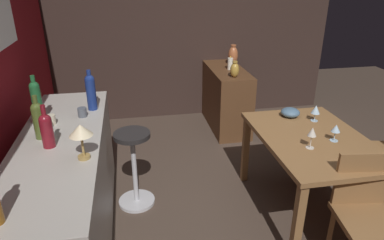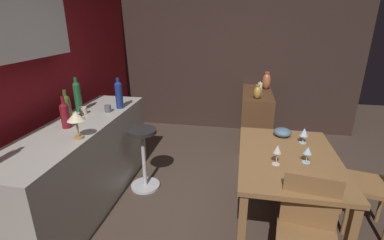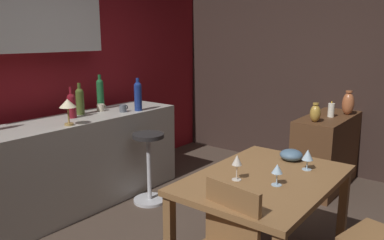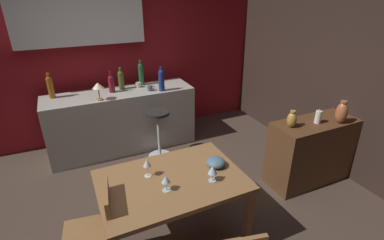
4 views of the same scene
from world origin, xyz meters
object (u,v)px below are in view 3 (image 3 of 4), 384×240
(wine_glass_right, at_px, (277,170))
(cup_cream, at_px, (101,108))
(vase_brass, at_px, (315,113))
(wine_glass_left, at_px, (237,161))
(vase_copper, at_px, (348,103))
(wine_bottle_ruby, at_px, (72,104))
(wine_bottle_olive, at_px, (80,100))
(wine_glass_center, at_px, (308,155))
(pillar_candle_tall, at_px, (331,110))
(counter_lamp, at_px, (68,105))
(wine_bottle_green, at_px, (100,93))
(bar_stool, at_px, (149,166))
(wine_bottle_cobalt, at_px, (138,95))
(cup_slate, at_px, (123,108))
(fruit_bowl, at_px, (291,155))
(dining_table, at_px, (265,189))
(sideboard_cabinet, at_px, (327,151))

(wine_glass_right, relative_size, cup_cream, 1.27)
(cup_cream, xyz_separation_m, vase_brass, (1.24, -1.89, -0.03))
(wine_glass_left, relative_size, vase_copper, 0.64)
(wine_bottle_ruby, bearing_deg, cup_cream, 8.63)
(vase_copper, bearing_deg, wine_bottle_olive, 135.11)
(wine_glass_center, relative_size, pillar_candle_tall, 0.86)
(wine_glass_center, relative_size, counter_lamp, 0.63)
(vase_copper, bearing_deg, wine_glass_center, -172.44)
(wine_glass_left, xyz_separation_m, wine_bottle_olive, (0.23, 2.01, 0.18))
(wine_glass_right, xyz_separation_m, wine_bottle_green, (0.47, 2.33, 0.24))
(bar_stool, relative_size, wine_bottle_ruby, 2.38)
(wine_bottle_cobalt, relative_size, cup_slate, 3.29)
(pillar_candle_tall, bearing_deg, fruit_bowl, -173.27)
(wine_bottle_cobalt, distance_m, vase_copper, 2.34)
(dining_table, bearing_deg, cup_slate, 77.70)
(bar_stool, bearing_deg, wine_bottle_cobalt, 60.03)
(wine_bottle_olive, height_order, pillar_candle_tall, wine_bottle_olive)
(wine_glass_center, distance_m, wine_bottle_olive, 2.33)
(wine_bottle_green, distance_m, cup_cream, 0.19)
(wine_bottle_cobalt, bearing_deg, cup_slate, 155.35)
(counter_lamp, height_order, vase_copper, counter_lamp)
(bar_stool, distance_m, counter_lamp, 1.03)
(wine_glass_center, height_order, fruit_bowl, wine_glass_center)
(sideboard_cabinet, bearing_deg, wine_bottle_cobalt, 130.55)
(wine_glass_left, xyz_separation_m, vase_brass, (1.71, 0.10, 0.04))
(wine_bottle_green, bearing_deg, wine_bottle_ruby, -161.87)
(vase_brass, bearing_deg, bar_stool, 132.37)
(wine_bottle_olive, bearing_deg, dining_table, -91.55)
(dining_table, relative_size, wine_bottle_olive, 3.84)
(wine_bottle_green, bearing_deg, wine_glass_center, -91.68)
(dining_table, relative_size, pillar_candle_tall, 7.06)
(wine_glass_right, height_order, cup_cream, cup_cream)
(cup_slate, distance_m, vase_brass, 2.00)
(wine_bottle_cobalt, distance_m, wine_bottle_ruby, 0.71)
(cup_cream, bearing_deg, cup_slate, -64.22)
(wine_glass_center, bearing_deg, wine_bottle_green, 88.32)
(dining_table, xyz_separation_m, wine_bottle_olive, (0.06, 2.13, 0.40))
(wine_bottle_olive, bearing_deg, wine_bottle_green, 13.17)
(wine_bottle_green, distance_m, pillar_candle_tall, 2.54)
(dining_table, distance_m, wine_bottle_cobalt, 1.94)
(cup_cream, bearing_deg, wine_bottle_olive, 175.04)
(fruit_bowl, distance_m, wine_bottle_olive, 2.18)
(fruit_bowl, bearing_deg, vase_copper, 2.17)
(dining_table, xyz_separation_m, wine_glass_center, (0.31, -0.17, 0.20))
(wine_glass_left, relative_size, pillar_candle_tall, 0.99)
(fruit_bowl, relative_size, pillar_candle_tall, 1.00)
(dining_table, relative_size, vase_copper, 4.57)
(sideboard_cabinet, bearing_deg, cup_slate, 132.35)
(cup_slate, bearing_deg, counter_lamp, -173.62)
(bar_stool, xyz_separation_m, wine_bottle_olive, (-0.32, 0.64, 0.66))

